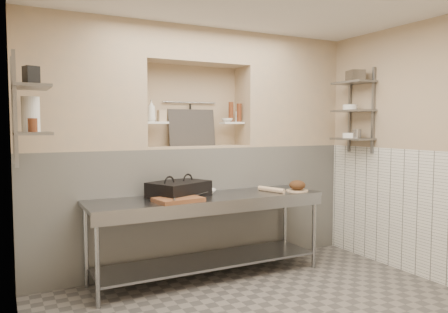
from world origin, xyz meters
TOP-DOWN VIEW (x-y plane):
  - wall_left at (-2.05, 0.00)m, footprint 0.10×3.90m
  - wall_right at (2.05, 0.00)m, footprint 0.10×3.90m
  - wall_back at (0.00, 2.00)m, footprint 4.00×0.10m
  - backwall_lower at (0.00, 1.75)m, footprint 4.00×0.40m
  - alcove_sill at (0.00, 1.75)m, footprint 1.30×0.40m
  - backwall_pillar_left at (-1.33, 1.75)m, footprint 1.35×0.40m
  - backwall_pillar_right at (1.33, 1.75)m, footprint 1.35×0.40m
  - backwall_header at (0.00, 1.75)m, footprint 1.30×0.40m
  - wainscot_left at (-1.99, 0.00)m, footprint 0.02×3.90m
  - wainscot_right at (1.99, 0.00)m, footprint 0.02×3.90m
  - alcove_shelf_left at (-0.50, 1.75)m, footprint 0.28×0.16m
  - alcove_shelf_right at (0.50, 1.75)m, footprint 0.28×0.16m
  - utensil_rail at (0.00, 1.92)m, footprint 0.70×0.02m
  - hanging_steel at (0.00, 1.90)m, footprint 0.02×0.02m
  - splash_panel at (0.00, 1.85)m, footprint 0.60×0.08m
  - shelf_rail_left_a at (-1.98, 1.25)m, footprint 0.03×0.03m
  - shelf_rail_left_b at (-1.98, 0.85)m, footprint 0.03×0.03m
  - wall_shelf_left_lower at (-1.84, 1.05)m, footprint 0.30×0.50m
  - wall_shelf_left_upper at (-1.84, 1.05)m, footprint 0.30×0.50m
  - shelf_rail_right_a at (1.98, 1.25)m, footprint 0.03×0.03m
  - shelf_rail_right_b at (1.98, 0.85)m, footprint 0.03×0.03m
  - wall_shelf_right_lower at (1.84, 1.05)m, footprint 0.30×0.50m
  - wall_shelf_right_mid at (1.84, 1.05)m, footprint 0.30×0.50m
  - wall_shelf_right_upper at (1.84, 1.05)m, footprint 0.30×0.50m
  - prep_table at (-0.10, 1.18)m, footprint 2.60×0.70m
  - panini_press at (-0.39, 1.31)m, footprint 0.73×0.65m
  - cutting_board at (-0.51, 1.02)m, footprint 0.50×0.38m
  - knife_blade at (-0.20, 1.13)m, footprint 0.22×0.16m
  - tongs at (-0.57, 0.97)m, footprint 0.10×0.23m
  - mixing_bowl at (-0.03, 1.35)m, footprint 0.27×0.27m
  - rolling_pin at (0.68, 1.12)m, footprint 0.16×0.37m
  - bread_board at (0.98, 1.03)m, footprint 0.26×0.26m
  - bread_loaf at (0.98, 1.03)m, footprint 0.19×0.19m
  - bottle_soap at (-0.55, 1.72)m, footprint 0.12×0.12m
  - jar_alcove at (-0.42, 1.76)m, footprint 0.09×0.09m
  - bowl_alcove at (0.42, 1.72)m, footprint 0.18×0.18m
  - condiment_a at (0.59, 1.73)m, footprint 0.06×0.06m
  - condiment_b at (0.48, 1.75)m, footprint 0.06×0.06m
  - condiment_c at (0.60, 1.76)m, footprint 0.08×0.08m
  - jug_left at (-1.84, 1.20)m, footprint 0.16×0.16m
  - jar_left at (-1.84, 0.98)m, footprint 0.08×0.08m
  - box_left_upper at (-1.84, 0.97)m, footprint 0.14×0.14m
  - bowl_right at (1.84, 1.08)m, footprint 0.21×0.21m
  - canister_right at (1.84, 0.98)m, footprint 0.11×0.11m
  - bowl_right_mid at (1.84, 1.10)m, footprint 0.18×0.18m
  - basket_right at (1.84, 1.02)m, footprint 0.23×0.25m

SIDE VIEW (x-z plane):
  - prep_table at x=-0.10m, z-range 0.19..1.09m
  - backwall_lower at x=0.00m, z-range 0.00..1.40m
  - wainscot_left at x=-1.99m, z-range 0.00..1.40m
  - wainscot_right at x=1.99m, z-range 0.00..1.40m
  - bread_board at x=0.98m, z-range 0.90..0.91m
  - cutting_board at x=-0.51m, z-range 0.90..0.94m
  - mixing_bowl at x=-0.03m, z-range 0.90..0.95m
  - rolling_pin at x=0.68m, z-range 0.90..0.96m
  - knife_blade at x=-0.20m, z-range 0.95..0.95m
  - tongs at x=-0.57m, z-range 0.95..0.97m
  - bread_loaf at x=0.98m, z-range 0.91..1.03m
  - panini_press at x=-0.39m, z-range 0.90..1.06m
  - wall_left at x=-2.05m, z-range 0.00..2.80m
  - wall_right at x=2.05m, z-range 0.00..2.80m
  - wall_back at x=0.00m, z-range 0.00..2.80m
  - alcove_sill at x=0.00m, z-range 1.40..1.42m
  - wall_shelf_right_lower at x=1.84m, z-range 1.49..1.51m
  - bowl_right at x=1.84m, z-range 1.51..1.58m
  - canister_right at x=1.84m, z-range 1.51..1.62m
  - wall_shelf_left_lower at x=-1.84m, z-range 1.59..1.61m
  - splash_panel at x=0.00m, z-range 1.42..1.86m
  - jar_left at x=-1.84m, z-range 1.61..1.73m
  - alcove_shelf_left at x=-0.50m, z-range 1.69..1.71m
  - alcove_shelf_right at x=0.50m, z-range 1.69..1.71m
  - bowl_alcove at x=0.42m, z-range 1.71..1.76m
  - jug_left at x=-1.84m, z-range 1.61..1.92m
  - jar_alcove at x=-0.42m, z-range 1.71..1.84m
  - condiment_c at x=0.60m, z-range 1.71..1.84m
  - hanging_steel at x=0.00m, z-range 1.63..1.93m
  - shelf_rail_left_a at x=-1.98m, z-range 1.33..2.27m
  - shelf_rail_left_b at x=-1.98m, z-range 1.33..2.27m
  - condiment_a at x=0.59m, z-range 1.71..1.94m
  - bottle_soap at x=-0.55m, z-range 1.71..1.96m
  - condiment_b at x=0.48m, z-range 1.71..1.96m
  - shelf_rail_right_a at x=1.98m, z-range 1.33..2.38m
  - shelf_rail_right_b at x=1.98m, z-range 1.33..2.38m
  - wall_shelf_right_mid at x=1.84m, z-range 1.84..1.86m
  - bowl_right_mid at x=1.84m, z-range 1.86..1.93m
  - utensil_rail at x=0.00m, z-range 1.94..1.96m
  - wall_shelf_left_upper at x=-1.84m, z-range 1.99..2.01m
  - box_left_upper at x=-1.84m, z-range 2.01..2.16m
  - backwall_pillar_left at x=-1.33m, z-range 1.40..2.80m
  - backwall_pillar_right at x=1.33m, z-range 1.40..2.80m
  - wall_shelf_right_upper at x=1.84m, z-range 2.19..2.21m
  - basket_right at x=1.84m, z-range 2.21..2.35m
  - backwall_header at x=0.00m, z-range 2.40..2.80m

